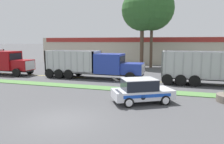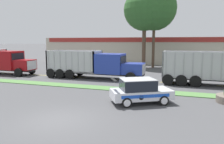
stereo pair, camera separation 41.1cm
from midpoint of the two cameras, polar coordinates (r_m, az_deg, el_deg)
name	(u,v)px [view 2 (the right image)]	position (r m, az deg, el deg)	size (l,w,h in m)	color
ground_plane	(58,120)	(12.37, -12.94, -12.24)	(600.00, 600.00, 0.00)	#474749
grass_verge	(110,88)	(19.70, -0.01, -4.31)	(120.00, 1.52, 0.06)	#517F42
centre_line_1	(6,73)	(32.58, -25.63, -0.24)	(2.40, 0.14, 0.01)	yellow
centre_line_2	(40,75)	(29.08, -18.00, -0.74)	(2.40, 0.14, 0.01)	yellow
centre_line_3	(78,77)	(26.23, -8.49, -1.36)	(2.40, 0.14, 0.01)	yellow
centre_line_4	(121,80)	(24.26, 2.93, -2.04)	(2.40, 0.14, 0.01)	yellow
centre_line_5	(172,83)	(23.39, 15.77, -2.71)	(2.40, 0.14, 0.01)	yellow
dump_truck_lead	(102,66)	(24.76, -2.27, 1.69)	(11.40, 2.82, 3.31)	black
dump_truck_far_right	(3,62)	(31.61, -26.21, 2.37)	(10.80, 2.72, 3.22)	black
rally_car	(140,91)	(15.24, 8.06, -4.84)	(4.50, 3.71, 1.73)	silver
store_building_backdrop	(136,50)	(46.34, 6.42, 5.80)	(35.61, 12.10, 4.96)	#BCB29E
tree_behind_left	(154,4)	(36.64, 11.37, 17.06)	(6.97, 6.97, 14.63)	brown
tree_behind_centre	(145,6)	(36.28, 8.87, 16.75)	(6.60, 6.60, 14.11)	brown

